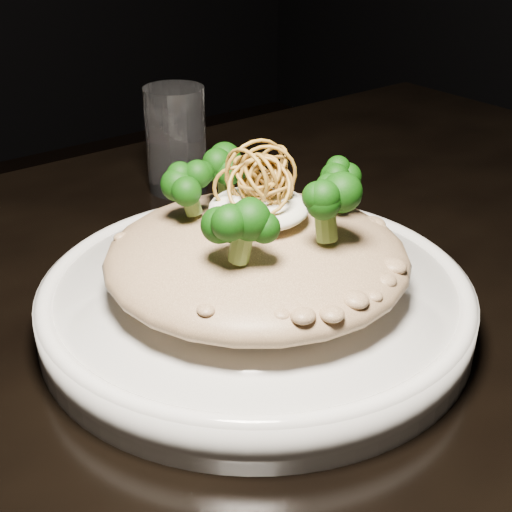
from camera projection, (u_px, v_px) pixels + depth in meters
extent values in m
cube|color=black|center=(318.00, 306.00, 0.59)|extent=(1.10, 0.80, 0.04)
cylinder|color=black|center=(387.00, 320.00, 1.25)|extent=(0.05, 0.05, 0.71)
cylinder|color=white|center=(256.00, 303.00, 0.52)|extent=(0.31, 0.31, 0.03)
ellipsoid|color=brown|center=(257.00, 257.00, 0.50)|extent=(0.22, 0.22, 0.05)
ellipsoid|color=white|center=(259.00, 208.00, 0.49)|extent=(0.07, 0.07, 0.02)
cylinder|color=silver|center=(176.00, 140.00, 0.73)|extent=(0.07, 0.07, 0.11)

